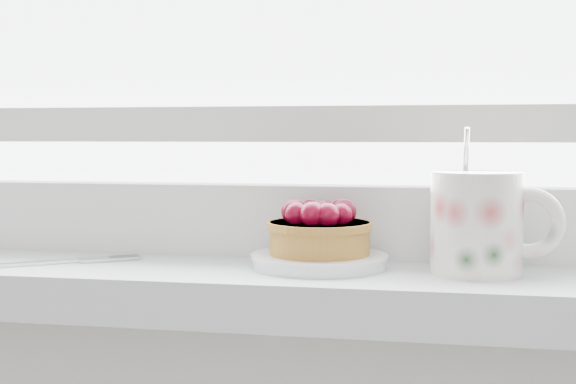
% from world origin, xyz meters
% --- Properties ---
extents(saucer, '(0.12, 0.12, 0.01)m').
position_xyz_m(saucer, '(0.02, 1.89, 0.95)').
color(saucer, white).
rests_on(saucer, windowsill).
extents(raspberry_tart, '(0.09, 0.09, 0.05)m').
position_xyz_m(raspberry_tart, '(0.02, 1.89, 0.97)').
color(raspberry_tart, '#8F5C1F').
rests_on(raspberry_tart, saucer).
extents(floral_mug, '(0.12, 0.09, 0.13)m').
position_xyz_m(floral_mug, '(0.16, 1.89, 0.99)').
color(floral_mug, silver).
rests_on(floral_mug, windowsill).
extents(fork, '(0.16, 0.12, 0.00)m').
position_xyz_m(fork, '(-0.24, 1.86, 0.94)').
color(fork, silver).
rests_on(fork, windowsill).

